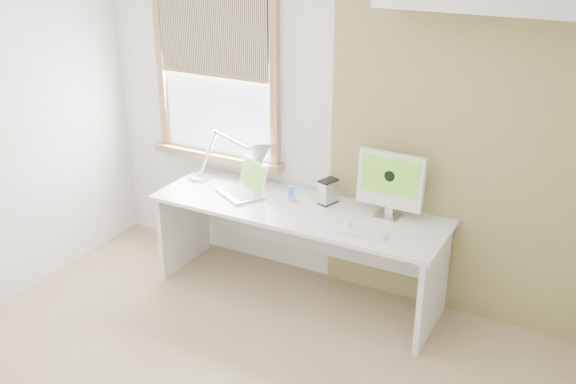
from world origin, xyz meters
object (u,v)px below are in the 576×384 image
Objects in this scene: desk at (301,228)px; desk_lamp at (248,158)px; external_drive at (328,192)px; imac at (391,181)px; laptop at (245,186)px.

desk is 2.85× the size of desk_lamp.
desk is 11.77× the size of external_drive.
desk_lamp is 0.71m from external_drive.
external_drive is (0.16, 0.12, 0.29)m from desk.
laptop is at bearing -172.97° from imac.
imac is at bearing 10.83° from desk.
desk is at bearing -143.14° from external_drive.
laptop reaches higher than desk.
desk is 0.70m from desk_lamp.
imac is (1.18, -0.02, 0.04)m from desk_lamp.
imac is at bearing -0.98° from desk_lamp.
external_drive is at bearing -1.88° from desk_lamp.
imac reaches higher than desk.
external_drive is at bearing 36.86° from desk.
laptop is at bearing -66.71° from desk_lamp.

